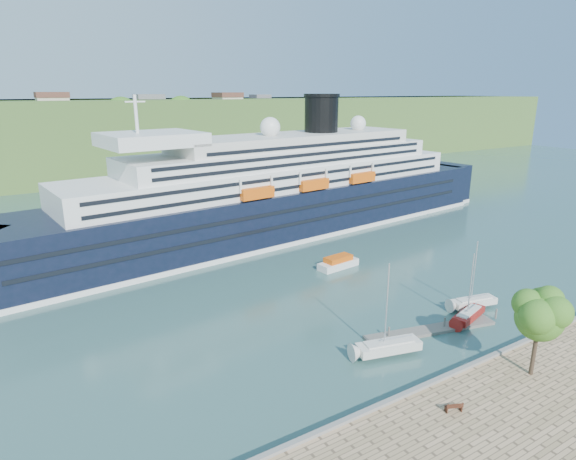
# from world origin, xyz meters

# --- Properties ---
(ground) EXTENTS (400.00, 400.00, 0.00)m
(ground) POSITION_xyz_m (0.00, 0.00, 0.00)
(ground) COLOR #325A55
(ground) RESTS_ON ground
(far_hillside) EXTENTS (400.00, 50.00, 24.00)m
(far_hillside) POSITION_xyz_m (0.00, 145.00, 12.00)
(far_hillside) COLOR #395923
(far_hillside) RESTS_ON ground
(quay_coping) EXTENTS (220.00, 0.50, 0.30)m
(quay_coping) POSITION_xyz_m (0.00, -0.20, 1.15)
(quay_coping) COLOR slate
(quay_coping) RESTS_ON promenade
(cruise_ship) EXTENTS (118.16, 28.49, 26.29)m
(cruise_ship) POSITION_xyz_m (5.88, 51.58, 13.14)
(cruise_ship) COLOR black
(cruise_ship) RESTS_ON ground
(park_bench) EXTENTS (1.65, 1.18, 0.98)m
(park_bench) POSITION_xyz_m (-8.55, -3.87, 1.49)
(park_bench) COLOR #4C2415
(park_bench) RESTS_ON promenade
(promenade_tree) EXTENTS (5.72, 5.72, 9.47)m
(promenade_tree) POSITION_xyz_m (2.13, -4.02, 5.74)
(promenade_tree) COLOR #2A5A17
(promenade_tree) RESTS_ON promenade
(floating_pontoon) EXTENTS (16.47, 5.81, 0.37)m
(floating_pontoon) POSITION_xyz_m (2.03, 8.07, 0.18)
(floating_pontoon) COLOR slate
(floating_pontoon) RESTS_ON ground
(sailboat_white_near) EXTENTS (7.90, 3.93, 9.84)m
(sailboat_white_near) POSITION_xyz_m (-5.75, 6.80, 4.92)
(sailboat_white_near) COLOR silver
(sailboat_white_near) RESTS_ON ground
(sailboat_red) EXTENTS (6.71, 3.48, 8.35)m
(sailboat_red) POSITION_xyz_m (7.83, 7.46, 4.18)
(sailboat_red) COLOR maroon
(sailboat_red) RESTS_ON ground
(sailboat_white_far) EXTENTS (6.92, 3.24, 8.62)m
(sailboat_white_far) POSITION_xyz_m (11.42, 9.52, 4.31)
(sailboat_white_far) COLOR silver
(sailboat_white_far) RESTS_ON ground
(tender_launch) EXTENTS (7.18, 3.13, 1.92)m
(tender_launch) POSITION_xyz_m (5.73, 30.29, 0.96)
(tender_launch) COLOR #E0550D
(tender_launch) RESTS_ON ground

